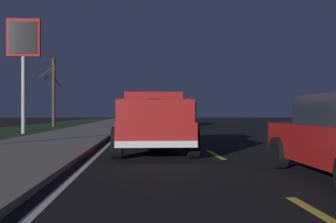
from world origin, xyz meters
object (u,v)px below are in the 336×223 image
(gas_price_sign, at_px, (24,48))
(bare_tree_far, at_px, (53,90))
(pickup_truck, at_px, (154,120))
(sedan_black, at_px, (181,117))
(sedan_white, at_px, (150,119))

(gas_price_sign, height_order, bare_tree_far, gas_price_sign)
(gas_price_sign, distance_m, bare_tree_far, 11.49)
(pickup_truck, xyz_separation_m, gas_price_sign, (10.75, 7.25, 4.03))
(bare_tree_far, bearing_deg, sedan_black, -77.99)
(sedan_black, relative_size, bare_tree_far, 0.73)
(pickup_truck, bearing_deg, bare_tree_far, 20.20)
(gas_price_sign, xyz_separation_m, bare_tree_far, (11.31, 0.87, -1.83))
(sedan_white, distance_m, bare_tree_far, 10.84)
(sedan_black, bearing_deg, gas_price_sign, 142.33)
(pickup_truck, height_order, sedan_black, pickup_truck)
(sedan_white, bearing_deg, pickup_truck, 179.25)
(pickup_truck, bearing_deg, sedan_black, -7.83)
(pickup_truck, height_order, sedan_white, pickup_truck)
(sedan_black, distance_m, gas_price_sign, 17.89)
(pickup_truck, height_order, bare_tree_far, bare_tree_far)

